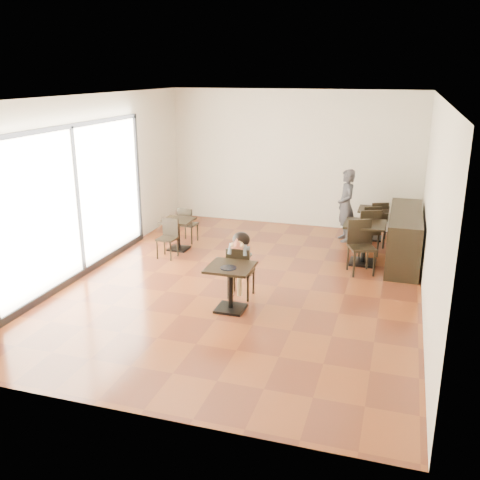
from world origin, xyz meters
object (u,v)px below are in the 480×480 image
at_px(child, 241,265).
at_px(chair_mid_b, 362,248).
at_px(cafe_table_mid, 364,243).
at_px(cafe_table_left, 178,234).
at_px(child_chair, 241,272).
at_px(chair_left_b, 167,239).
at_px(chair_back_a, 377,219).
at_px(adult_patron, 346,206).
at_px(chair_left_a, 188,224).
at_px(chair_back_b, 374,228).
at_px(chair_mid_a, 366,232).
at_px(child_table, 231,288).
at_px(cafe_table_back, 373,224).

distance_m(child, chair_mid_b, 2.47).
relative_size(cafe_table_mid, cafe_table_left, 1.25).
xyz_separation_m(child_chair, cafe_table_left, (-1.98, 1.96, -0.11)).
relative_size(child_chair, chair_left_b, 1.12).
relative_size(cafe_table_mid, chair_back_a, 0.98).
bearing_deg(chair_left_b, cafe_table_left, 94.18).
bearing_deg(child_chair, child, 0.00).
bearing_deg(chair_mid_b, adult_patron, 82.01).
bearing_deg(chair_mid_b, chair_left_a, 144.40).
distance_m(cafe_table_mid, chair_back_b, 1.15).
distance_m(chair_mid_a, chair_left_b, 4.02).
bearing_deg(cafe_table_left, cafe_table_mid, 3.97).
relative_size(child_table, cafe_table_back, 1.06).
height_order(chair_mid_a, chair_back_b, chair_mid_a).
relative_size(child_table, chair_back_b, 0.88).
xyz_separation_m(cafe_table_back, chair_back_a, (0.07, 0.17, 0.07)).
xyz_separation_m(child_table, chair_left_b, (-1.98, 1.96, 0.03)).
xyz_separation_m(cafe_table_left, chair_back_a, (3.91, 2.13, 0.09)).
distance_m(child_table, cafe_table_left, 3.20).
xyz_separation_m(cafe_table_back, chair_left_a, (-3.84, -1.40, 0.05)).
bearing_deg(cafe_table_mid, chair_left_a, 175.65).
distance_m(cafe_table_left, chair_mid_a, 3.87).
bearing_deg(chair_left_a, child_table, 126.99).
xyz_separation_m(child, cafe_table_left, (-1.98, 1.96, -0.23)).
relative_size(child, chair_back_b, 1.33).
bearing_deg(child_table, chair_back_a, 67.39).
xyz_separation_m(child, chair_left_b, (-1.98, 1.41, -0.16)).
height_order(chair_left_a, chair_back_a, chair_back_a).
bearing_deg(cafe_table_mid, child_table, -123.04).
xyz_separation_m(adult_patron, chair_left_b, (-3.26, -2.20, -0.40)).
distance_m(child, chair_left_a, 3.20).
bearing_deg(chair_left_a, chair_mid_a, -171.85).
xyz_separation_m(child, cafe_table_mid, (1.81, 2.23, -0.15)).
bearing_deg(chair_mid_a, chair_back_b, -125.07).
xyz_separation_m(chair_mid_a, chair_back_b, (0.13, 0.59, -0.07)).
relative_size(adult_patron, cafe_table_left, 2.43).
bearing_deg(chair_back_b, chair_mid_a, -124.69).
bearing_deg(child, chair_mid_a, 56.94).
bearing_deg(chair_back_b, chair_back_a, 67.26).
bearing_deg(chair_left_a, chair_back_b, -163.49).
bearing_deg(cafe_table_back, child_table, -112.65).
bearing_deg(chair_mid_b, chair_left_b, 160.86).
height_order(child_chair, adult_patron, adult_patron).
height_order(chair_mid_b, chair_left_a, chair_mid_b).
distance_m(child_chair, chair_back_a, 4.52).
relative_size(child, chair_left_b, 1.41).
distance_m(child_table, chair_left_b, 2.79).
bearing_deg(chair_back_a, cafe_table_back, 45.64).
xyz_separation_m(child_table, cafe_table_mid, (1.81, 2.78, 0.04)).
xyz_separation_m(cafe_table_mid, chair_mid_b, (0.00, -0.55, 0.08)).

